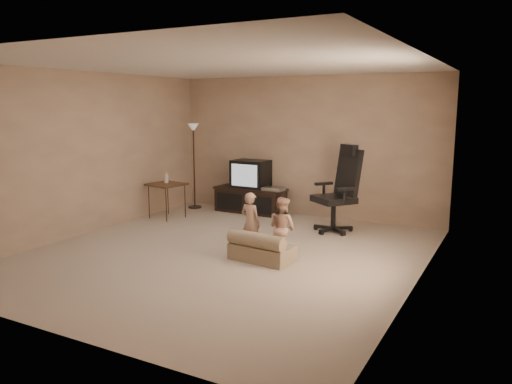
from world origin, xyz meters
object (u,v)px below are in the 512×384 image
at_px(child_sofa, 261,249).
at_px(toddler_left, 251,223).
at_px(office_chair, 338,201).
at_px(side_table, 167,185).
at_px(floor_lamp, 194,147).
at_px(tv_stand, 251,191).
at_px(toddler_right, 282,228).

bearing_deg(child_sofa, toddler_left, 144.73).
distance_m(office_chair, side_table, 3.05).
distance_m(floor_lamp, toddler_left, 3.32).
bearing_deg(office_chair, child_sofa, -63.79).
relative_size(tv_stand, toddler_right, 1.69).
xyz_separation_m(floor_lamp, toddler_right, (2.89, -2.13, -0.79)).
relative_size(child_sofa, toddler_left, 1.02).
distance_m(child_sofa, toddler_right, 0.40).
distance_m(office_chair, child_sofa, 2.00).
xyz_separation_m(side_table, child_sofa, (2.64, -1.44, -0.44)).
distance_m(toddler_left, toddler_right, 0.47).
bearing_deg(side_table, child_sofa, -28.56).
xyz_separation_m(office_chair, child_sofa, (-0.37, -1.94, -0.34)).
relative_size(tv_stand, child_sofa, 1.62).
relative_size(side_table, toddler_left, 1.00).
bearing_deg(tv_stand, side_table, -132.82).
bearing_deg(floor_lamp, side_table, -85.51).
xyz_separation_m(side_table, toddler_left, (2.35, -1.18, -0.18)).
height_order(floor_lamp, toddler_right, floor_lamp).
distance_m(tv_stand, floor_lamp, 1.42).
bearing_deg(child_sofa, office_chair, 85.40).
height_order(office_chair, side_table, office_chair).
bearing_deg(child_sofa, floor_lamp, 144.80).
xyz_separation_m(office_chair, side_table, (-3.01, -0.51, 0.10)).
distance_m(side_table, floor_lamp, 1.13).
relative_size(side_table, floor_lamp, 0.51).
bearing_deg(office_chair, toddler_left, -74.40).
relative_size(tv_stand, toddler_left, 1.65).
relative_size(tv_stand, floor_lamp, 0.85).
bearing_deg(toddler_left, side_table, -17.84).
height_order(tv_stand, side_table, tv_stand).
height_order(floor_lamp, toddler_left, floor_lamp).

